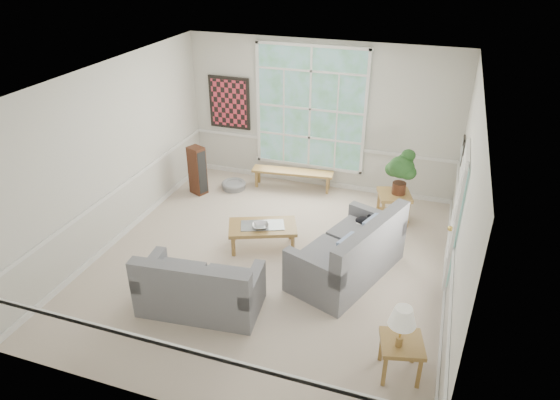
# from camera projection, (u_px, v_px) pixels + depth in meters

# --- Properties ---
(floor) EXTENTS (5.50, 6.00, 0.01)m
(floor) POSITION_uv_depth(u_px,v_px,m) (270.00, 261.00, 8.15)
(floor) COLOR #C3B19F
(floor) RESTS_ON ground
(ceiling) EXTENTS (5.50, 6.00, 0.02)m
(ceiling) POSITION_uv_depth(u_px,v_px,m) (268.00, 78.00, 6.73)
(ceiling) COLOR white
(ceiling) RESTS_ON ground
(wall_back) EXTENTS (5.50, 0.02, 3.00)m
(wall_back) POSITION_uv_depth(u_px,v_px,m) (320.00, 117.00, 9.94)
(wall_back) COLOR silver
(wall_back) RESTS_ON ground
(wall_front) EXTENTS (5.50, 0.02, 3.00)m
(wall_front) POSITION_uv_depth(u_px,v_px,m) (167.00, 303.00, 4.94)
(wall_front) COLOR silver
(wall_front) RESTS_ON ground
(wall_left) EXTENTS (0.02, 6.00, 3.00)m
(wall_left) POSITION_uv_depth(u_px,v_px,m) (113.00, 155.00, 8.22)
(wall_left) COLOR silver
(wall_left) RESTS_ON ground
(wall_right) EXTENTS (0.02, 6.00, 3.00)m
(wall_right) POSITION_uv_depth(u_px,v_px,m) (463.00, 207.00, 6.67)
(wall_right) COLOR silver
(wall_right) RESTS_ON ground
(window_back) EXTENTS (2.30, 0.08, 2.40)m
(window_back) POSITION_uv_depth(u_px,v_px,m) (310.00, 109.00, 9.90)
(window_back) COLOR white
(window_back) RESTS_ON wall_back
(entry_door) EXTENTS (0.08, 0.90, 2.10)m
(entry_door) POSITION_uv_depth(u_px,v_px,m) (455.00, 215.00, 7.39)
(entry_door) COLOR white
(entry_door) RESTS_ON floor
(door_sidelight) EXTENTS (0.08, 0.26, 1.90)m
(door_sidelight) POSITION_uv_depth(u_px,v_px,m) (455.00, 230.00, 6.82)
(door_sidelight) COLOR white
(door_sidelight) RESTS_ON wall_right
(wall_art) EXTENTS (0.90, 0.06, 1.10)m
(wall_art) POSITION_uv_depth(u_px,v_px,m) (229.00, 103.00, 10.41)
(wall_art) COLOR maroon
(wall_art) RESTS_ON wall_back
(wall_frame_near) EXTENTS (0.04, 0.26, 0.32)m
(wall_frame_near) POSITION_uv_depth(u_px,v_px,m) (462.00, 155.00, 8.11)
(wall_frame_near) COLOR black
(wall_frame_near) RESTS_ON wall_right
(wall_frame_far) EXTENTS (0.04, 0.26, 0.32)m
(wall_frame_far) POSITION_uv_depth(u_px,v_px,m) (463.00, 146.00, 8.45)
(wall_frame_far) COLOR black
(wall_frame_far) RESTS_ON wall_right
(loveseat_right) EXTENTS (1.62, 2.16, 1.05)m
(loveseat_right) POSITION_uv_depth(u_px,v_px,m) (347.00, 245.00, 7.61)
(loveseat_right) COLOR slate
(loveseat_right) RESTS_ON floor
(loveseat_front) EXTENTS (1.76, 1.04, 0.91)m
(loveseat_front) POSITION_uv_depth(u_px,v_px,m) (200.00, 281.00, 6.96)
(loveseat_front) COLOR slate
(loveseat_front) RESTS_ON floor
(coffee_table) EXTENTS (1.28, 1.00, 0.42)m
(coffee_table) POSITION_uv_depth(u_px,v_px,m) (263.00, 236.00, 8.43)
(coffee_table) COLOR olive
(coffee_table) RESTS_ON floor
(pewter_bowl) EXTENTS (0.44, 0.44, 0.08)m
(pewter_bowl) POSITION_uv_depth(u_px,v_px,m) (261.00, 226.00, 8.24)
(pewter_bowl) COLOR #9E9EA3
(pewter_bowl) RESTS_ON coffee_table
(window_bench) EXTENTS (1.71, 0.52, 0.39)m
(window_bench) POSITION_uv_depth(u_px,v_px,m) (292.00, 179.00, 10.40)
(window_bench) COLOR olive
(window_bench) RESTS_ON floor
(end_table) EXTENTS (0.71, 0.71, 0.57)m
(end_table) POSITION_uv_depth(u_px,v_px,m) (393.00, 207.00, 9.16)
(end_table) COLOR olive
(end_table) RESTS_ON floor
(houseplant) EXTENTS (0.50, 0.50, 0.85)m
(houseplant) POSITION_uv_depth(u_px,v_px,m) (401.00, 172.00, 8.83)
(houseplant) COLOR #224B1E
(houseplant) RESTS_ON end_table
(side_table) EXTENTS (0.60, 0.60, 0.51)m
(side_table) POSITION_uv_depth(u_px,v_px,m) (400.00, 357.00, 5.97)
(side_table) COLOR olive
(side_table) RESTS_ON floor
(table_lamp) EXTENTS (0.36, 0.36, 0.55)m
(table_lamp) POSITION_uv_depth(u_px,v_px,m) (401.00, 327.00, 5.67)
(table_lamp) COLOR white
(table_lamp) RESTS_ON side_table
(pet_bed) EXTENTS (0.55, 0.55, 0.15)m
(pet_bed) POSITION_uv_depth(u_px,v_px,m) (234.00, 185.00, 10.44)
(pet_bed) COLOR gray
(pet_bed) RESTS_ON floor
(floor_speaker) EXTENTS (0.38, 0.35, 1.00)m
(floor_speaker) POSITION_uv_depth(u_px,v_px,m) (197.00, 170.00, 10.07)
(floor_speaker) COLOR #402012
(floor_speaker) RESTS_ON floor
(cat) EXTENTS (0.34, 0.26, 0.14)m
(cat) POSITION_uv_depth(u_px,v_px,m) (365.00, 221.00, 8.10)
(cat) COLOR black
(cat) RESTS_ON loveseat_right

